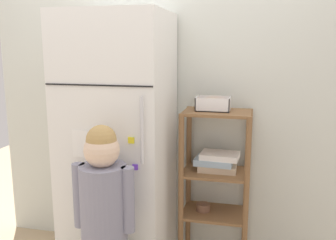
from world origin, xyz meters
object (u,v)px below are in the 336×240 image
object	(u,v)px
refrigerator	(119,146)
pantry_shelf_unit	(216,174)
fruit_bin	(213,105)
child_standing	(104,202)

from	to	relation	value
refrigerator	pantry_shelf_unit	world-z (taller)	refrigerator
pantry_shelf_unit	fruit_bin	distance (m)	0.46
refrigerator	child_standing	distance (m)	0.50
child_standing	fruit_bin	bearing A→B (deg)	49.75
child_standing	fruit_bin	xyz separation A→B (m)	(0.52, 0.61, 0.46)
child_standing	refrigerator	bearing A→B (deg)	99.47
child_standing	pantry_shelf_unit	size ratio (longest dim) A/B	1.01
refrigerator	child_standing	xyz separation A→B (m)	(0.08, -0.45, -0.19)
refrigerator	pantry_shelf_unit	size ratio (longest dim) A/B	1.57
child_standing	pantry_shelf_unit	bearing A→B (deg)	47.64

